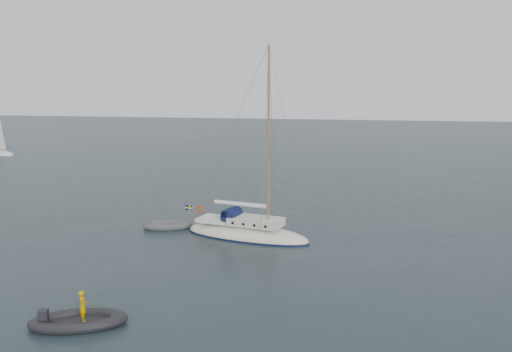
# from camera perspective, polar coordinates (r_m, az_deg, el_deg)

# --- Properties ---
(ground) EXTENTS (300.00, 300.00, 0.00)m
(ground) POSITION_cam_1_polar(r_m,az_deg,el_deg) (28.70, 0.59, -8.39)
(ground) COLOR black
(ground) RESTS_ON ground
(sailboat) EXTENTS (8.48, 2.54, 12.08)m
(sailboat) POSITION_cam_1_polar(r_m,az_deg,el_deg) (30.84, -1.06, -5.37)
(sailboat) COLOR beige
(sailboat) RESTS_ON ground
(dinghy) EXTENTS (3.14, 1.42, 0.45)m
(dinghy) POSITION_cam_1_polar(r_m,az_deg,el_deg) (33.50, -10.11, -5.59)
(dinghy) COLOR #49494E
(dinghy) RESTS_ON ground
(rib) EXTENTS (3.71, 1.69, 1.42)m
(rib) POSITION_cam_1_polar(r_m,az_deg,el_deg) (20.93, -19.69, -15.25)
(rib) COLOR black
(rib) RESTS_ON ground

